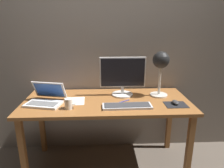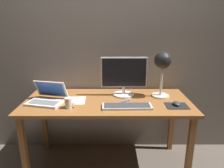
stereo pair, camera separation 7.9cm
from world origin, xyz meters
TOP-DOWN VIEW (x-y plane):
  - ground_plane at (0.00, 0.00)m, footprint 4.80×4.80m
  - back_wall at (0.00, 0.40)m, footprint 4.80×0.06m
  - desk at (0.00, 0.00)m, footprint 1.60×0.70m
  - monitor at (0.17, 0.14)m, footprint 0.46×0.22m
  - keyboard_main at (0.18, -0.18)m, footprint 0.44×0.15m
  - laptop at (-0.57, -0.03)m, footprint 0.37×0.34m
  - desk_lamp at (0.54, 0.11)m, footprint 0.18×0.18m
  - mousepad at (0.63, -0.14)m, footprint 0.20×0.16m
  - mouse at (0.63, -0.13)m, footprint 0.06×0.10m
  - coffee_mug at (-0.33, -0.18)m, footprint 0.11×0.07m
  - paper_sheet_near_mouse at (-0.29, -0.01)m, footprint 0.16×0.22m
  - pen at (0.16, -0.05)m, footprint 0.12×0.08m

SIDE VIEW (x-z plane):
  - ground_plane at x=0.00m, z-range 0.00..0.00m
  - desk at x=0.00m, z-range 0.29..1.03m
  - paper_sheet_near_mouse at x=-0.29m, z-range 0.74..0.74m
  - mousepad at x=0.63m, z-range 0.74..0.74m
  - pen at x=0.16m, z-range 0.74..0.75m
  - keyboard_main at x=0.18m, z-range 0.74..0.76m
  - mouse at x=0.63m, z-range 0.74..0.78m
  - coffee_mug at x=-0.33m, z-range 0.74..0.83m
  - laptop at x=-0.57m, z-range 0.70..0.89m
  - monitor at x=0.17m, z-range 0.75..1.15m
  - desk_lamp at x=0.54m, z-range 0.85..1.30m
  - back_wall at x=0.00m, z-range 0.00..2.60m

